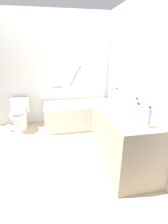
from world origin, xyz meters
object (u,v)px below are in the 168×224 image
Objects in this scene: drinking_glass_0 at (136,111)px; sink_faucet at (134,106)px; sink_basin at (121,107)px; water_bottle_1 at (116,95)px; drinking_glass_1 at (146,119)px; water_bottle_2 at (116,94)px; water_bottle_3 at (148,118)px; toilet at (20,115)px; water_bottle_0 at (136,108)px; water_bottle_4 at (137,112)px; toilet_paper_roll at (9,128)px; bathtub at (77,114)px.

sink_faucet is at bearing 67.62° from drinking_glass_0.
sink_basin is at bearing 118.34° from drinking_glass_0.
sink_basin is 1.47× the size of water_bottle_1.
water_bottle_1 is at bearing 92.12° from drinking_glass_1.
water_bottle_3 is at bearing -92.22° from water_bottle_2.
water_bottle_2 reaches higher than toilet.
water_bottle_0 is (-0.13, -0.28, 0.08)m from sink_faucet.
water_bottle_2 is (0.09, 0.42, 0.07)m from sink_basin.
water_bottle_0 is at bearing -76.24° from sink_basin.
drinking_glass_1 is (0.06, -0.10, -0.06)m from water_bottle_4.
water_bottle_2 is 2.34m from toilet_paper_roll.
drinking_glass_0 is at bearing -61.66° from sink_basin.
water_bottle_2 is 1.55× the size of toilet_paper_roll.
toilet is 2.76× the size of water_bottle_3.
water_bottle_1 is 2.94× the size of drinking_glass_0.
water_bottle_4 reaches higher than drinking_glass_1.
water_bottle_3 is at bearing -104.29° from sink_faucet.
water_bottle_0 is 2.67m from toilet_paper_roll.
water_bottle_2 is at bearing 88.41° from water_bottle_0.
bathtub reaches higher than sink_faucet.
bathtub is at bearing 0.05° from toilet_paper_roll.
water_bottle_2 is at bearing -23.27° from toilet_paper_roll.
drinking_glass_0 reaches higher than toilet_paper_roll.
bathtub reaches higher than water_bottle_4.
drinking_glass_1 is (1.76, -1.83, 0.55)m from toilet.
sink_faucet is 0.62× the size of water_bottle_0.
water_bottle_1 is 0.94m from water_bottle_3.
water_bottle_1 is at bearing -62.00° from bathtub.
sink_faucet is at bearing -67.47° from water_bottle_1.
water_bottle_4 is (1.70, -1.72, 0.61)m from toilet.
bathtub is 6.51× the size of water_bottle_4.
water_bottle_2 reaches higher than sink_faucet.
sink_faucet reaches higher than toilet.
bathtub is 4.19× the size of sink_basin.
water_bottle_1 is at bearing 91.13° from water_bottle_0.
drinking_glass_0 is (1.78, -1.54, 0.55)m from toilet.
drinking_glass_1 is at bearing -60.91° from water_bottle_4.
water_bottle_1 is (0.50, -0.93, 0.66)m from bathtub.
sink_faucet is 0.43m from water_bottle_4.
drinking_glass_1 is (0.53, -1.78, 0.60)m from bathtub.
water_bottle_0 is 1.01× the size of water_bottle_3.
water_bottle_4 is at bearing 47.45° from toilet.
bathtub is 1.70m from drinking_glass_0.
water_bottle_3 is at bearing -99.59° from drinking_glass_0.
toilet is at bearing 133.93° from drinking_glass_1.
water_bottle_4 is at bearing 119.09° from drinking_glass_1.
water_bottle_3 is (-0.01, -0.94, 0.01)m from water_bottle_1.
water_bottle_0 is 1.07× the size of water_bottle_1.
water_bottle_1 is 0.56m from drinking_glass_0.
drinking_glass_0 is at bearing -69.61° from bathtub.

